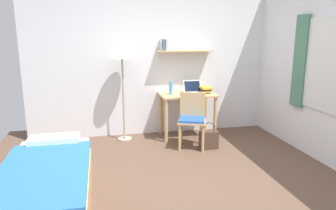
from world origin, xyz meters
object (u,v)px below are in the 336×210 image
(desk, at_px, (187,102))
(water_bottle, at_px, (171,88))
(desk_chair, at_px, (192,117))
(book_stack, at_px, (206,90))
(standing_lamp, at_px, (122,57))
(bed, at_px, (46,187))
(laptop, at_px, (193,90))
(handbag, at_px, (209,139))

(desk, height_order, water_bottle, water_bottle)
(desk_chair, distance_m, book_stack, 0.73)
(standing_lamp, bearing_deg, book_stack, -1.18)
(bed, height_order, desk, desk)
(bed, xyz_separation_m, desk, (2.03, 1.96, 0.37))
(laptop, xyz_separation_m, book_stack, (0.21, -0.07, 0.00))
(desk_chair, distance_m, laptop, 0.70)
(handbag, bearing_deg, desk, 102.68)
(standing_lamp, relative_size, laptop, 5.06)
(desk_chair, xyz_separation_m, book_stack, (0.39, 0.52, 0.34))
(desk, xyz_separation_m, water_bottle, (-0.29, -0.01, 0.26))
(desk, bearing_deg, desk_chair, -97.09)
(standing_lamp, bearing_deg, desk, -1.26)
(laptop, distance_m, book_stack, 0.22)
(handbag, bearing_deg, water_bottle, 123.33)
(book_stack, height_order, handbag, book_stack)
(desk_chair, bearing_deg, bed, -143.74)
(water_bottle, bearing_deg, bed, -131.74)
(desk, bearing_deg, laptop, 28.31)
(bed, height_order, laptop, laptop)
(desk, xyz_separation_m, laptop, (0.12, 0.06, 0.20))
(bed, xyz_separation_m, handbag, (2.19, 1.27, -0.09))
(bed, relative_size, laptop, 5.94)
(standing_lamp, bearing_deg, handbag, -30.10)
(book_stack, distance_m, handbag, 0.97)
(desk, height_order, handbag, desk)
(desk, distance_m, handbag, 0.85)
(bed, bearing_deg, handbag, 30.05)
(standing_lamp, bearing_deg, bed, -115.38)
(standing_lamp, distance_m, handbag, 1.90)
(bed, bearing_deg, laptop, 43.34)
(bed, relative_size, desk_chair, 2.19)
(handbag, bearing_deg, book_stack, 76.33)
(standing_lamp, height_order, laptop, standing_lamp)
(laptop, bearing_deg, book_stack, -18.11)
(desk, distance_m, standing_lamp, 1.34)
(desk_chair, xyz_separation_m, standing_lamp, (-1.02, 0.55, 0.91))
(handbag, bearing_deg, laptop, 93.02)
(book_stack, bearing_deg, water_bottle, -179.11)
(desk_chair, height_order, handbag, desk_chair)
(standing_lamp, height_order, book_stack, standing_lamp)
(standing_lamp, relative_size, water_bottle, 7.08)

